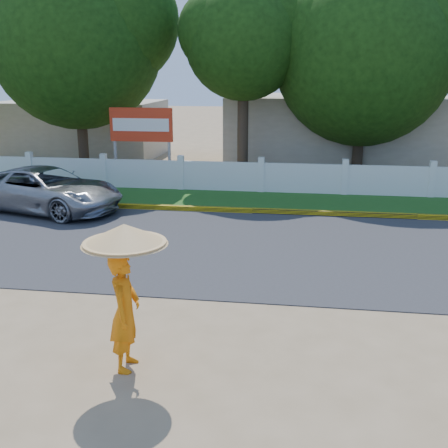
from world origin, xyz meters
The scene contains 11 objects.
ground centered at (0.00, 0.00, 0.00)m, with size 120.00×120.00×0.00m, color #9E8460.
road centered at (0.00, 4.50, 0.01)m, with size 60.00×7.00×0.02m, color #38383A.
grass_verge centered at (0.00, 9.75, 0.01)m, with size 60.00×3.50×0.03m, color #2D601E.
curb centered at (0.00, 8.05, 0.08)m, with size 40.00×0.18×0.16m, color yellow.
fence centered at (0.00, 11.20, 0.55)m, with size 40.00×0.10×1.10m, color silver.
building_near centered at (3.00, 18.00, 1.60)m, with size 10.00×6.00×3.20m, color #B7AD99.
building_far centered at (-10.00, 19.00, 1.40)m, with size 8.00×5.00×2.80m, color #B7AD99.
vehicle centered at (-6.51, 7.37, 0.70)m, with size 2.31×5.01×1.39m, color #94969B.
monk_with_parasol centered at (-0.91, -1.67, 1.48)m, with size 1.25×1.25×2.27m.
billboard centered at (-4.80, 12.30, 2.14)m, with size 2.50×0.13×2.95m.
tree_row centered at (0.49, 14.16, 4.98)m, with size 36.05×8.05×8.95m.
Camera 1 is at (1.65, -9.02, 4.38)m, focal length 45.00 mm.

